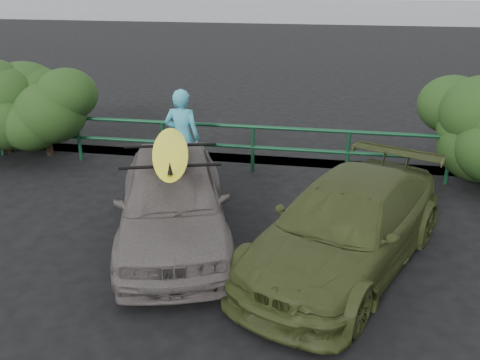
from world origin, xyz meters
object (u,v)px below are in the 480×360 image
object	(u,v)px
guardrail	(207,146)
sedan	(173,200)
olive_vehicle	(346,226)
surfboard	(170,151)
man	(182,138)

from	to	relation	value
guardrail	sedan	size ratio (longest dim) A/B	3.33
olive_vehicle	surfboard	size ratio (longest dim) A/B	1.70
sedan	olive_vehicle	distance (m)	2.69
guardrail	olive_vehicle	world-z (taller)	olive_vehicle
guardrail	surfboard	bearing A→B (deg)	-85.08
sedan	surfboard	world-z (taller)	surfboard
guardrail	man	xyz separation A→B (m)	(-0.26, -0.96, 0.46)
guardrail	sedan	distance (m)	3.42
olive_vehicle	man	xyz separation A→B (m)	(-3.23, 2.73, 0.33)
sedan	guardrail	bearing A→B (deg)	77.23
man	olive_vehicle	bearing A→B (deg)	142.81
man	surfboard	xyz separation A→B (m)	(0.55, -2.44, 0.54)
man	surfboard	distance (m)	2.56
sedan	surfboard	size ratio (longest dim) A/B	1.61
man	sedan	bearing A→B (deg)	105.75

